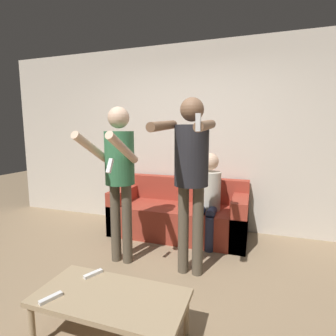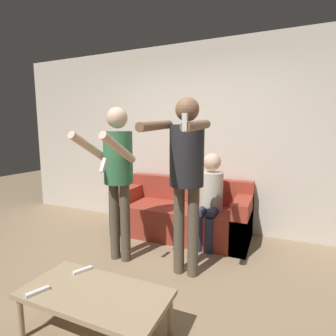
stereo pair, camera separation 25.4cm
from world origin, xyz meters
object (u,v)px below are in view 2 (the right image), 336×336
person_standing_right (186,165)px  person_seated (210,195)px  person_standing_left (117,167)px  remote_far (83,270)px  remote_near (38,292)px  coffee_table (95,296)px  couch (182,215)px

person_standing_right → person_seated: bearing=87.4°
person_standing_left → person_standing_right: (0.79, -0.00, 0.06)m
person_standing_right → person_seated: size_ratio=1.51×
person_standing_left → person_standing_right: person_standing_right is taller
remote_far → person_seated: bearing=70.4°
remote_far → person_standing_right: bearing=56.6°
person_seated → remote_near: 2.16m
remote_far → coffee_table: bearing=-34.3°
person_standing_left → person_seated: bearing=45.2°
person_standing_left → coffee_table: person_standing_left is taller
person_standing_right → remote_near: bearing=-118.7°
person_standing_left → remote_far: size_ratio=11.32×
person_standing_left → remote_near: person_standing_left is taller
person_standing_right → remote_far: size_ratio=11.75×
remote_far → person_standing_left: bearing=104.9°
person_seated → person_standing_right: bearing=-92.6°
couch → remote_far: size_ratio=12.33×
person_standing_left → remote_near: bearing=-83.7°
person_standing_right → coffee_table: (-0.30, -1.02, -0.81)m
couch → remote_far: couch is taller
person_standing_right → remote_near: person_standing_right is taller
remote_near → remote_far: 0.36m
couch → person_seated: 0.58m
person_standing_right → person_seated: 0.96m
person_standing_left → remote_near: (0.13, -1.19, -0.70)m
couch → coffee_table: size_ratio=1.79×
person_standing_right → coffee_table: person_standing_right is taller
couch → remote_near: (-0.26, -2.16, 0.08)m
coffee_table → remote_near: 0.39m
person_seated → coffee_table: (-0.34, -1.85, -0.33)m
person_standing_right → remote_far: 1.27m
remote_near → person_standing_right: bearing=61.3°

